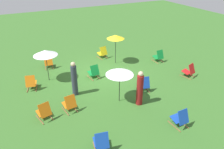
% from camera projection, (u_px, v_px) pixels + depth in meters
% --- Properties ---
extents(ground_plane, '(40.00, 40.00, 0.00)m').
position_uv_depth(ground_plane, '(103.00, 74.00, 13.32)').
color(ground_plane, '#386B28').
extents(deckchair_0, '(0.60, 0.83, 0.83)m').
position_uv_depth(deckchair_0, '(101.00, 142.00, 7.84)').
color(deckchair_0, olive).
rests_on(deckchair_0, ground).
extents(deckchair_1, '(0.50, 0.77, 0.83)m').
position_uv_depth(deckchair_1, '(180.00, 119.00, 8.99)').
color(deckchair_1, olive).
rests_on(deckchair_1, ground).
extents(deckchair_2, '(0.51, 0.78, 0.83)m').
position_uv_depth(deckchair_2, '(158.00, 56.00, 14.72)').
color(deckchair_2, olive).
rests_on(deckchair_2, ground).
extents(deckchair_3, '(0.62, 0.84, 0.83)m').
position_uv_depth(deckchair_3, '(144.00, 84.00, 11.44)').
color(deckchair_3, olive).
rests_on(deckchair_3, ground).
extents(deckchair_4, '(0.64, 0.85, 0.83)m').
position_uv_depth(deckchair_4, '(44.00, 112.00, 9.39)').
color(deckchair_4, olive).
rests_on(deckchair_4, ground).
extents(deckchair_5, '(0.56, 0.81, 0.83)m').
position_uv_depth(deckchair_5, '(49.00, 62.00, 13.86)').
color(deckchair_5, olive).
rests_on(deckchair_5, ground).
extents(deckchair_6, '(0.58, 0.82, 0.83)m').
position_uv_depth(deckchair_6, '(70.00, 104.00, 9.91)').
color(deckchair_6, olive).
rests_on(deckchair_6, ground).
extents(deckchair_7, '(0.59, 0.83, 0.83)m').
position_uv_depth(deckchair_7, '(102.00, 53.00, 15.29)').
color(deckchair_7, olive).
rests_on(deckchair_7, ground).
extents(deckchair_8, '(0.66, 0.86, 0.83)m').
position_uv_depth(deckchair_8, '(31.00, 83.00, 11.57)').
color(deckchair_8, olive).
rests_on(deckchair_8, ground).
extents(deckchair_9, '(0.67, 0.86, 0.83)m').
position_uv_depth(deckchair_9, '(189.00, 71.00, 12.81)').
color(deckchair_9, olive).
rests_on(deckchair_9, ground).
extents(deckchair_10, '(0.56, 0.81, 0.83)m').
position_uv_depth(deckchair_10, '(94.00, 72.00, 12.68)').
color(deckchair_10, olive).
rests_on(deckchair_10, ground).
extents(umbrella_0, '(1.29, 1.29, 1.64)m').
position_uv_depth(umbrella_0, '(120.00, 73.00, 10.07)').
color(umbrella_0, black).
rests_on(umbrella_0, ground).
extents(umbrella_1, '(1.29, 1.29, 1.81)m').
position_uv_depth(umbrella_1, '(45.00, 53.00, 11.84)').
color(umbrella_1, black).
rests_on(umbrella_1, ground).
extents(umbrella_2, '(1.11, 1.11, 1.91)m').
position_uv_depth(umbrella_2, '(116.00, 37.00, 13.86)').
color(umbrella_2, black).
rests_on(umbrella_2, ground).
extents(person_0, '(0.36, 0.36, 1.79)m').
position_uv_depth(person_0, '(74.00, 79.00, 10.90)').
color(person_0, '#333847').
rests_on(person_0, ground).
extents(person_1, '(0.37, 0.37, 1.71)m').
position_uv_depth(person_1, '(140.00, 89.00, 10.19)').
color(person_1, maroon).
rests_on(person_1, ground).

